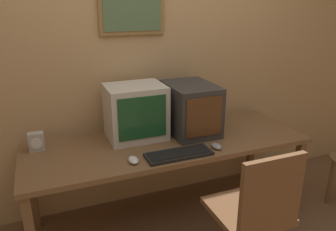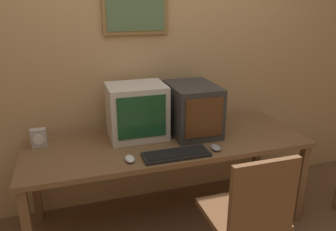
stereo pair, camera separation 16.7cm
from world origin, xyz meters
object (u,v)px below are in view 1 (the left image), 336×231
desk_clock (36,142)px  mouse_near_keyboard (216,146)px  office_chair (252,225)px  mouse_far_corner (133,160)px  keyboard_main (179,154)px  monitor_left (136,112)px  monitor_right (191,109)px

desk_clock → mouse_near_keyboard: bearing=-20.0°
office_chair → mouse_far_corner: bearing=139.0°
keyboard_main → mouse_near_keyboard: mouse_near_keyboard is taller
monitor_left → monitor_right: bearing=-7.4°
monitor_left → mouse_near_keyboard: monitor_left is taller
monitor_right → keyboard_main: monitor_right is taller
monitor_left → office_chair: bearing=-63.8°
monitor_left → mouse_near_keyboard: 0.65m
mouse_near_keyboard → office_chair: bearing=-92.5°
monitor_right → office_chair: monitor_right is taller
monitor_left → keyboard_main: size_ratio=0.94×
keyboard_main → office_chair: 0.64m
desk_clock → monitor_left: bearing=-1.6°
desk_clock → monitor_right: bearing=-3.8°
monitor_left → desk_clock: bearing=178.4°
keyboard_main → mouse_near_keyboard: 0.30m
monitor_right → office_chair: (0.02, -0.86, -0.49)m
monitor_right → monitor_left: bearing=172.6°
monitor_right → keyboard_main: 0.48m
mouse_near_keyboard → mouse_far_corner: 0.61m
mouse_near_keyboard → keyboard_main: bearing=-178.5°
monitor_left → desk_clock: monitor_left is taller
monitor_left → office_chair: monitor_left is taller
monitor_right → desk_clock: monitor_right is taller
monitor_right → mouse_near_keyboard: size_ratio=4.61×
monitor_right → mouse_near_keyboard: monitor_right is taller
monitor_right → desk_clock: size_ratio=3.48×
keyboard_main → mouse_far_corner: 0.32m
mouse_near_keyboard → office_chair: 0.59m
desk_clock → office_chair: 1.54m
monitor_right → desk_clock: (-1.15, 0.08, -0.13)m
keyboard_main → mouse_far_corner: (-0.32, 0.02, 0.00)m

